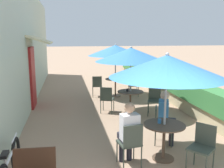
# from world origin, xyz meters

# --- Properties ---
(cafe_facade_wall) EXTENTS (0.98, 14.42, 4.20)m
(cafe_facade_wall) POSITION_xyz_m (-2.54, 7.07, 2.09)
(cafe_facade_wall) COLOR #B2C1AD
(cafe_facade_wall) RESTS_ON ground_plane
(planter_hedge) EXTENTS (0.60, 13.42, 1.01)m
(planter_hedge) POSITION_xyz_m (2.75, 7.11, 0.54)
(planter_hedge) COLOR tan
(planter_hedge) RESTS_ON ground_plane
(patio_table_near) EXTENTS (0.83, 0.83, 0.74)m
(patio_table_near) POSITION_xyz_m (0.65, 2.00, 0.55)
(patio_table_near) COLOR brown
(patio_table_near) RESTS_ON ground_plane
(patio_umbrella_near) EXTENTS (2.22, 2.22, 2.16)m
(patio_umbrella_near) POSITION_xyz_m (0.65, 2.00, 1.90)
(patio_umbrella_near) COLOR #B7B7BC
(patio_umbrella_near) RESTS_ON ground_plane
(cafe_chair_near_left) EXTENTS (0.56, 0.56, 0.87)m
(cafe_chair_near_left) POSITION_xyz_m (1.18, 1.45, 0.52)
(cafe_chair_near_left) COLOR #384238
(cafe_chair_near_left) RESTS_ON ground_plane
(cafe_chair_near_right) EXTENTS (0.52, 0.52, 0.87)m
(cafe_chair_near_right) POSITION_xyz_m (0.86, 2.72, 0.52)
(cafe_chair_near_right) COLOR #384238
(cafe_chair_near_right) RESTS_ON ground_plane
(seated_patron_near_right) EXTENTS (0.49, 0.45, 1.25)m
(seated_patron_near_right) POSITION_xyz_m (0.96, 2.68, 0.69)
(seated_patron_near_right) COLOR #23232D
(seated_patron_near_right) RESTS_ON ground_plane
(cafe_chair_near_back) EXTENTS (0.45, 0.45, 0.87)m
(cafe_chair_near_back) POSITION_xyz_m (-0.09, 1.81, 0.52)
(cafe_chair_near_back) COLOR #384238
(cafe_chair_near_back) RESTS_ON ground_plane
(seated_patron_near_back) EXTENTS (0.37, 0.44, 1.25)m
(seated_patron_near_back) POSITION_xyz_m (-0.10, 1.92, 0.69)
(seated_patron_near_back) COLOR #23232D
(seated_patron_near_back) RESTS_ON ground_plane
(coffee_cup_near) EXTENTS (0.07, 0.07, 0.09)m
(coffee_cup_near) POSITION_xyz_m (0.57, 2.08, 0.78)
(coffee_cup_near) COLOR teal
(coffee_cup_near) RESTS_ON patio_table_near
(patio_table_mid) EXTENTS (0.83, 0.83, 0.74)m
(patio_table_mid) POSITION_xyz_m (0.75, 5.04, 0.55)
(patio_table_mid) COLOR brown
(patio_table_mid) RESTS_ON ground_plane
(patio_umbrella_mid) EXTENTS (2.22, 2.22, 2.16)m
(patio_umbrella_mid) POSITION_xyz_m (0.75, 5.04, 1.90)
(patio_umbrella_mid) COLOR #B7B7BC
(patio_umbrella_mid) RESTS_ON ground_plane
(cafe_chair_mid_left) EXTENTS (0.52, 0.52, 0.87)m
(cafe_chair_mid_left) POSITION_xyz_m (0.02, 5.25, 0.52)
(cafe_chair_mid_left) COLOR #384238
(cafe_chair_mid_left) RESTS_ON ground_plane
(cafe_chair_mid_right) EXTENTS (0.52, 0.52, 0.87)m
(cafe_chair_mid_right) POSITION_xyz_m (1.48, 4.84, 0.52)
(cafe_chair_mid_right) COLOR #384238
(cafe_chair_mid_right) RESTS_ON ground_plane
(coffee_cup_mid) EXTENTS (0.07, 0.07, 0.09)m
(coffee_cup_mid) POSITION_xyz_m (0.65, 5.04, 0.78)
(coffee_cup_mid) COLOR #232328
(coffee_cup_mid) RESTS_ON patio_table_mid
(patio_table_far) EXTENTS (0.83, 0.83, 0.74)m
(patio_table_far) POSITION_xyz_m (0.75, 7.47, 0.55)
(patio_table_far) COLOR brown
(patio_table_far) RESTS_ON ground_plane
(patio_umbrella_far) EXTENTS (2.22, 2.22, 2.16)m
(patio_umbrella_far) POSITION_xyz_m (0.75, 7.47, 1.90)
(patio_umbrella_far) COLOR #B7B7BC
(patio_umbrella_far) RESTS_ON ground_plane
(cafe_chair_far_left) EXTENTS (0.44, 0.44, 0.87)m
(cafe_chair_far_left) POSITION_xyz_m (1.51, 7.46, 0.52)
(cafe_chair_far_left) COLOR #384238
(cafe_chair_far_left) RESTS_ON ground_plane
(cafe_chair_far_right) EXTENTS (0.44, 0.44, 0.87)m
(cafe_chair_far_right) POSITION_xyz_m (-0.01, 7.48, 0.52)
(cafe_chair_far_right) COLOR #384238
(cafe_chair_far_right) RESTS_ON ground_plane
(coffee_cup_far) EXTENTS (0.07, 0.07, 0.09)m
(coffee_cup_far) POSITION_xyz_m (0.65, 7.58, 0.78)
(coffee_cup_far) COLOR #B73D3D
(coffee_cup_far) RESTS_ON patio_table_far
(bicycle_leaning) EXTENTS (0.10, 1.65, 0.71)m
(bicycle_leaning) POSITION_xyz_m (-2.20, 1.58, 0.33)
(bicycle_leaning) COLOR black
(bicycle_leaning) RESTS_ON ground_plane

